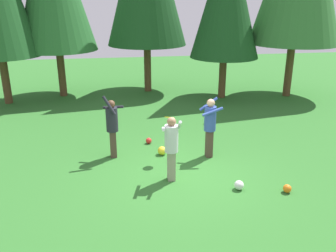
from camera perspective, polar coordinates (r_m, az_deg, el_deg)
The scene contains 9 objects.
ground_plane at distance 9.65m, azimuth 2.12°, elevation -7.68°, with size 40.00×40.00×0.00m, color #2D6B28.
person_thrower at distance 10.40m, azimuth -8.89°, elevation 0.39°, with size 0.61×0.60×1.92m.
person_catcher at distance 10.35m, azimuth 6.70°, elevation 0.50°, with size 0.61×0.50×1.76m.
person_bystander at distance 8.95m, azimuth 0.55°, elevation -2.79°, with size 0.54×0.62×1.71m.
frisbee at distance 9.99m, azimuth 0.22°, elevation 1.38°, with size 0.36×0.36×0.12m.
ball_red at distance 11.56m, azimuth -3.09°, elevation -2.35°, with size 0.19×0.19×0.19m, color red.
ball_orange at distance 9.23m, azimuth 18.45°, elevation -9.44°, with size 0.20×0.20×0.20m, color orange.
ball_yellow at distance 10.73m, azimuth -0.96°, elevation -3.94°, with size 0.26×0.26×0.26m, color yellow.
ball_white at distance 9.06m, azimuth 11.24°, elevation -9.22°, with size 0.24×0.24×0.24m, color white.
Camera 1 is at (-1.69, -8.39, 4.46)m, focal length 38.26 mm.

